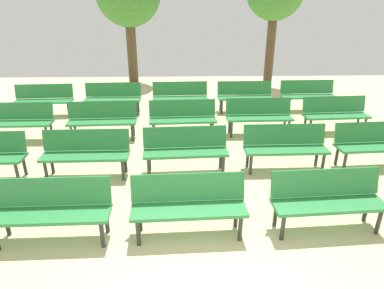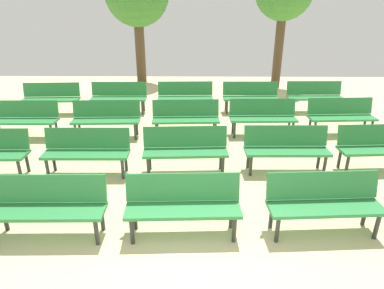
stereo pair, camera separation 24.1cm
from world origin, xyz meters
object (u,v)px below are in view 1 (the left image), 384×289
Objects in this scene: bench_r0_c3 at (327,197)px; bench_r2_c0 at (18,119)px; bench_r0_c2 at (189,202)px; bench_r2_c1 at (103,118)px; bench_r2_c2 at (183,116)px; bench_r2_c3 at (259,114)px; bench_r1_c1 at (86,151)px; bench_r3_c2 at (180,95)px; bench_r3_c0 at (44,98)px; bench_r0_c1 at (51,207)px; bench_r1_c2 at (185,147)px; bench_r3_c4 at (308,93)px; bench_r3_c3 at (245,95)px; bench_r1_c3 at (285,145)px; bench_r2_c4 at (335,112)px; bench_r3_c1 at (113,96)px; bench_r1_c4 at (375,142)px.

bench_r2_c0 is at bearing 145.73° from bench_r0_c3.
bench_r0_c2 and bench_r2_c1 have the same top height.
bench_r2_c2 is 1.87m from bench_r2_c3.
bench_r1_c1 is 4.24m from bench_r3_c2.
bench_r3_c0 is at bearing 91.43° from bench_r2_c0.
bench_r3_c0 is at bearing 110.11° from bench_r0_c1.
bench_r1_c1 is 0.99× the size of bench_r2_c2.
bench_r2_c3 is (3.67, 3.90, 0.00)m from bench_r0_c1.
bench_r1_c2 and bench_r3_c4 have the same top height.
bench_r0_c2 and bench_r3_c2 have the same top height.
bench_r1_c2 and bench_r3_c0 have the same top height.
bench_r1_c2 is 1.01× the size of bench_r2_c0.
bench_r0_c1 is 6.78m from bench_r3_c3.
bench_r1_c3 is 6.08m from bench_r2_c0.
bench_r2_c3 is (1.80, 3.83, 0.00)m from bench_r0_c2.
bench_r2_c4 is (3.81, 0.21, 0.00)m from bench_r2_c2.
bench_r0_c3 is 5.96m from bench_r3_c2.
bench_r1_c1 is 2.75m from bench_r2_c0.
bench_r2_c4 is (5.71, 0.28, 0.00)m from bench_r2_c1.
bench_r3_c2 is (3.88, 0.20, 0.00)m from bench_r3_c0.
bench_r3_c3 is at bearing -178.74° from bench_r3_c4.
bench_r2_c2 is at bearing -26.77° from bench_r3_c0.
bench_r1_c2 and bench_r2_c2 have the same top height.
bench_r2_c0 is 6.07m from bench_r3_c3.
bench_r0_c1 is 1.00× the size of bench_r3_c3.
bench_r3_c1 is 1.00× the size of bench_r3_c3.
bench_r1_c2 is 1.01× the size of bench_r1_c3.
bench_r2_c1 is (-0.10, 3.72, 0.00)m from bench_r0_c1.
bench_r3_c2 is at bearing -179.72° from bench_r3_c4.
bench_r1_c4 is at bearing -0.44° from bench_r1_c2.
bench_r1_c1 is 3.80m from bench_r3_c1.
bench_r2_c4 is 1.81m from bench_r3_c4.
bench_r2_c2 is (1.90, 0.07, 0.00)m from bench_r2_c1.
bench_r2_c2 is at bearing -43.42° from bench_r3_c1.
bench_r0_c3 is 1.01× the size of bench_r3_c1.
bench_r2_c2 is at bearing 115.91° from bench_r0_c3.
bench_r0_c1 and bench_r1_c1 have the same top height.
bench_r2_c4 is at bearing 44.19° from bench_r0_c2.
bench_r0_c2 is (1.87, 0.06, 0.00)m from bench_r0_c1.
bench_r1_c4 is at bearing -44.75° from bench_r3_c2.
bench_r0_c1 is at bearing -88.65° from bench_r3_c1.
bench_r0_c1 is 0.99× the size of bench_r2_c4.
bench_r1_c1 and bench_r3_c2 have the same top height.
bench_r2_c3 is at bearing 0.20° from bench_r2_c1.
bench_r2_c0 is (-7.68, 1.57, 0.00)m from bench_r1_c4.
bench_r2_c3 is 1.83m from bench_r3_c3.
bench_r3_c1 is at bearing 90.96° from bench_r0_c1.
bench_r3_c4 is at bearing 25.73° from bench_r2_c2.
bench_r0_c1 is at bearing -108.74° from bench_r3_c2.
bench_r0_c3 is at bearing -45.04° from bench_r3_c0.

